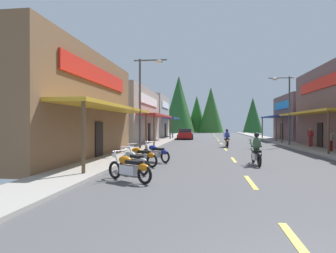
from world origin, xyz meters
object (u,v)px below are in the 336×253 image
Objects in this scene: pedestrian_browsing at (331,139)px; motorcycle_parked_left_0 at (130,167)px; motorcycle_parked_left_3 at (156,152)px; motorcycle_parked_left_2 at (140,156)px; motorcycle_parked_left_1 at (134,161)px; pedestrian_waiting at (311,136)px; streetlamp_right at (285,101)px; rider_cruising_trailing at (227,140)px; parked_car_curbside at (185,134)px; rider_cruising_lead at (256,151)px; streetlamp_left at (145,92)px.

motorcycle_parked_left_0 is at bearing -71.00° from pedestrian_browsing.
motorcycle_parked_left_0 is at bearing 128.91° from motorcycle_parked_left_3.
motorcycle_parked_left_2 is 1.72m from motorcycle_parked_left_3.
pedestrian_waiting is at bearing -84.12° from motorcycle_parked_left_1.
streetlamp_right is 6.55m from rider_cruising_trailing.
streetlamp_right is at bearing -76.92° from motorcycle_parked_left_1.
motorcycle_parked_left_3 is (0.26, 3.60, 0.00)m from motorcycle_parked_left_1.
streetlamp_right is at bearing -71.62° from rider_cruising_trailing.
streetlamp_right is at bearing -94.30° from motorcycle_parked_left_2.
motorcycle_parked_left_3 is 23.75m from parked_car_curbside.
rider_cruising_lead is (-4.63, -12.94, -3.42)m from streetlamp_right.
parked_car_curbside reaches higher than motorcycle_parked_left_0.
pedestrian_waiting reaches higher than motorcycle_parked_left_1.
streetlamp_left is 3.64× the size of motorcycle_parked_left_3.
motorcycle_parked_left_2 is at bearing -80.05° from streetlamp_left.
pedestrian_browsing is (11.06, 6.25, 0.45)m from motorcycle_parked_left_3.
motorcycle_parked_left_0 is (1.46, -9.36, -3.62)m from streetlamp_left.
pedestrian_browsing is (6.05, 6.81, 0.28)m from rider_cruising_lead.
motorcycle_parked_left_3 is 0.40× the size of parked_car_curbside.
streetlamp_right is at bearing 165.59° from pedestrian_browsing.
rider_cruising_trailing reaches higher than motorcycle_parked_left_1.
motorcycle_parked_left_0 and motorcycle_parked_left_3 have the same top height.
pedestrian_waiting is at bearing -90.80° from rider_cruising_trailing.
streetlamp_right is 19.15m from motorcycle_parked_left_1.
motorcycle_parked_left_3 is 11.43m from rider_cruising_trailing.
streetlamp_right is 20.48m from motorcycle_parked_left_0.
pedestrian_browsing is at bearing -77.00° from streetlamp_right.
pedestrian_browsing is (11.32, 9.85, 0.45)m from motorcycle_parked_left_1.
streetlamp_left is 14.54m from pedestrian_waiting.
streetlamp_right is at bearing -85.52° from motorcycle_parked_left_0.
streetlamp_right is 3.60× the size of motorcycle_parked_left_3.
pedestrian_browsing is 4.30m from pedestrian_waiting.
streetlamp_left is 13.88m from streetlamp_right.
parked_car_curbside is (1.26, 19.72, -3.42)m from streetlamp_left.
motorcycle_parked_left_3 is 12.71m from pedestrian_browsing.
motorcycle_parked_left_0 is 1.07× the size of motorcycle_parked_left_3.
streetlamp_left is 6.82m from motorcycle_parked_left_2.
parked_car_curbside is at bearing -45.33° from motorcycle_parked_left_1.
motorcycle_parked_left_1 is at bearing -47.49° from motorcycle_parked_left_0.
parked_car_curbside is at bearing -85.10° from pedestrian_waiting.
streetlamp_left is 3.69× the size of pedestrian_waiting.
streetlamp_right is 15.39m from parked_car_curbside.
streetlamp_right reaches higher than motorcycle_parked_left_3.
motorcycle_parked_left_1 is 15.01m from pedestrian_browsing.
rider_cruising_trailing reaches higher than motorcycle_parked_left_0.
motorcycle_parked_left_2 is 13.14m from rider_cruising_trailing.
pedestrian_browsing is 0.37× the size of parked_car_curbside.
rider_cruising_trailing reaches higher than parked_car_curbside.
pedestrian_waiting is at bearing -92.13° from motorcycle_parked_left_0.
motorcycle_parked_left_3 is at bearing -49.32° from motorcycle_parked_left_1.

